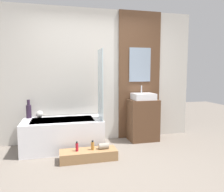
# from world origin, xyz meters

# --- Properties ---
(ground_plane) EXTENTS (12.00, 12.00, 0.00)m
(ground_plane) POSITION_xyz_m (0.00, 0.00, 0.00)
(ground_plane) COLOR slate
(wall_tiled_back) EXTENTS (4.20, 0.06, 2.60)m
(wall_tiled_back) POSITION_xyz_m (0.00, 1.58, 1.30)
(wall_tiled_back) COLOR beige
(wall_tiled_back) RESTS_ON ground_plane
(wall_wood_accent) EXTENTS (0.89, 0.04, 2.60)m
(wall_wood_accent) POSITION_xyz_m (0.98, 1.53, 1.31)
(wall_wood_accent) COLOR brown
(wall_wood_accent) RESTS_ON ground_plane
(bathtub) EXTENTS (1.39, 0.74, 0.54)m
(bathtub) POSITION_xyz_m (-0.60, 1.16, 0.27)
(bathtub) COLOR white
(bathtub) RESTS_ON ground_plane
(glass_shower_screen) EXTENTS (0.01, 0.44, 1.24)m
(glass_shower_screen) POSITION_xyz_m (0.06, 1.03, 1.16)
(glass_shower_screen) COLOR silver
(glass_shower_screen) RESTS_ON bathtub
(wooden_step_bench) EXTENTS (0.89, 0.31, 0.16)m
(wooden_step_bench) POSITION_xyz_m (-0.23, 0.55, 0.08)
(wooden_step_bench) COLOR #997047
(wooden_step_bench) RESTS_ON ground_plane
(vanity_cabinet) EXTENTS (0.57, 0.42, 0.83)m
(vanity_cabinet) POSITION_xyz_m (0.98, 1.30, 0.41)
(vanity_cabinet) COLOR brown
(vanity_cabinet) RESTS_ON ground_plane
(sink) EXTENTS (0.43, 0.38, 0.27)m
(sink) POSITION_xyz_m (0.98, 1.30, 0.89)
(sink) COLOR white
(sink) RESTS_ON vanity_cabinet
(vase_tall_dark) EXTENTS (0.09, 0.09, 0.34)m
(vase_tall_dark) POSITION_xyz_m (-1.20, 1.43, 0.68)
(vase_tall_dark) COLOR #2D1E33
(vase_tall_dark) RESTS_ON bathtub
(vase_round_light) EXTENTS (0.13, 0.13, 0.13)m
(vase_round_light) POSITION_xyz_m (-1.01, 1.42, 0.60)
(vase_round_light) COLOR silver
(vase_round_light) RESTS_ON bathtub
(bottle_soap_primary) EXTENTS (0.04, 0.04, 0.15)m
(bottle_soap_primary) POSITION_xyz_m (-0.41, 0.55, 0.23)
(bottle_soap_primary) COLOR #B21928
(bottle_soap_primary) RESTS_ON wooden_step_bench
(bottle_soap_secondary) EXTENTS (0.05, 0.05, 0.15)m
(bottle_soap_secondary) POSITION_xyz_m (-0.16, 0.55, 0.23)
(bottle_soap_secondary) COLOR #B2752D
(bottle_soap_secondary) RESTS_ON wooden_step_bench
(towel_roll) EXTENTS (0.16, 0.09, 0.09)m
(towel_roll) POSITION_xyz_m (0.02, 0.55, 0.20)
(towel_roll) COLOR gray
(towel_roll) RESTS_ON wooden_step_bench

